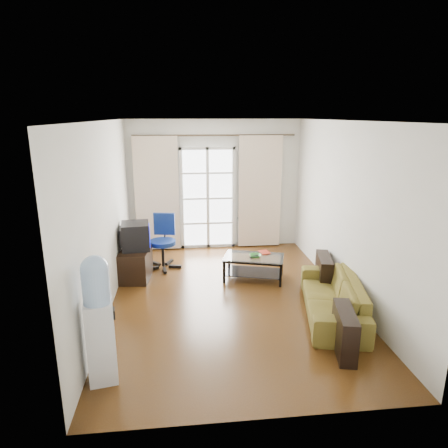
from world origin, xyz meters
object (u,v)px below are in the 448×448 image
at_px(sofa, 332,297).
at_px(tv_stand, 136,264).
at_px(water_cooler, 99,317).
at_px(task_chair, 163,252).
at_px(coffee_table, 254,265).
at_px(crt_tv, 134,236).

xyz_separation_m(sofa, tv_stand, (-2.93, 1.64, -0.01)).
distance_m(sofa, water_cooler, 3.24).
distance_m(sofa, tv_stand, 3.36).
distance_m(sofa, task_chair, 3.26).
bearing_deg(tv_stand, task_chair, 52.65).
bearing_deg(coffee_table, tv_stand, 173.17).
height_order(tv_stand, water_cooler, water_cooler).
relative_size(coffee_table, task_chair, 1.13).
height_order(task_chair, water_cooler, water_cooler).
bearing_deg(coffee_table, task_chair, 155.06).
bearing_deg(tv_stand, sofa, -23.46).
height_order(coffee_table, task_chair, task_chair).
bearing_deg(crt_tv, coffee_table, -14.47).
height_order(sofa, water_cooler, water_cooler).
bearing_deg(coffee_table, water_cooler, -129.72).
xyz_separation_m(coffee_table, tv_stand, (-2.04, 0.24, -0.00)).
height_order(sofa, tv_stand, sofa).
bearing_deg(crt_tv, task_chair, 36.53).
relative_size(coffee_table, tv_stand, 1.58).
relative_size(task_chair, water_cooler, 0.70).
height_order(coffee_table, water_cooler, water_cooler).
distance_m(sofa, coffee_table, 1.65).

